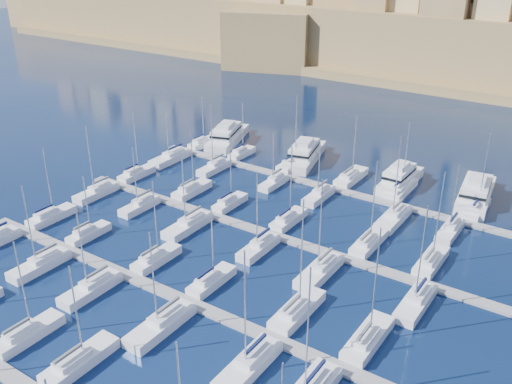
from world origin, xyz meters
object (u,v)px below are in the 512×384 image
Objects in this scene: motor_yacht_d at (475,193)px; motor_yacht_c at (400,178)px; sailboat_2 at (28,334)px; motor_yacht_a at (227,136)px; motor_yacht_b at (305,154)px.

motor_yacht_c is at bearing -174.22° from motor_yacht_d.
sailboat_2 is 0.93× the size of motor_yacht_c.
motor_yacht_c is at bearing -1.81° from motor_yacht_a.
motor_yacht_d is (35.01, 70.66, 0.99)m from sailboat_2.
sailboat_2 is 78.86m from motor_yacht_d.
motor_yacht_c is (42.92, -1.35, 0.00)m from motor_yacht_a.
motor_yacht_b and motor_yacht_c have the same top height.
sailboat_2 is 0.75× the size of motor_yacht_d.
motor_yacht_c is 14.14m from motor_yacht_d.
motor_yacht_b is (-1.03, 70.48, 0.99)m from sailboat_2.
motor_yacht_a and motor_yacht_d have the same top height.
motor_yacht_a is 1.01× the size of motor_yacht_b.
motor_yacht_b is at bearing -179.71° from motor_yacht_d.
sailboat_2 is at bearing -89.16° from motor_yacht_b.
motor_yacht_b is at bearing 176.76° from motor_yacht_c.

